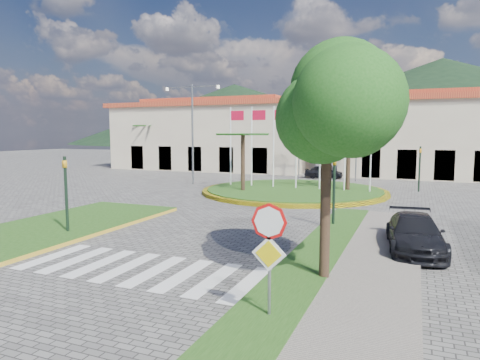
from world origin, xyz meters
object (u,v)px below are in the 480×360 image
at_px(deciduous_tree, 328,93).
at_px(car_side_right, 415,233).
at_px(car_dark_b, 451,173).
at_px(white_van, 279,168).
at_px(stop_sign, 269,243).
at_px(car_dark_a, 324,172).
at_px(roundabout_island, 294,190).

bearing_deg(deciduous_tree, car_side_right, 61.78).
bearing_deg(car_dark_b, car_side_right, -177.54).
height_order(white_van, car_dark_b, white_van).
bearing_deg(stop_sign, deciduous_tree, 78.82).
xyz_separation_m(deciduous_tree, car_dark_a, (-5.52, 27.39, -4.59)).
height_order(deciduous_tree, car_dark_b, deciduous_tree).
bearing_deg(stop_sign, car_dark_b, 80.36).
xyz_separation_m(stop_sign, car_side_right, (2.91, 7.34, -1.16)).
relative_size(stop_sign, deciduous_tree, 0.39).
bearing_deg(white_van, roundabout_island, -166.57).
bearing_deg(car_dark_a, deciduous_tree, -173.68).
xyz_separation_m(white_van, car_side_right, (12.95, -25.83, 0.06)).
xyz_separation_m(stop_sign, deciduous_tree, (0.60, 3.04, 3.38)).
height_order(roundabout_island, car_side_right, roundabout_island).
relative_size(white_van, car_dark_b, 1.24).
distance_m(roundabout_island, deciduous_tree, 18.55).
bearing_deg(white_van, deciduous_tree, -168.52).
xyz_separation_m(white_van, car_dark_b, (15.80, 0.73, -0.03)).
bearing_deg(roundabout_island, car_side_right, -58.43).
xyz_separation_m(car_dark_b, car_side_right, (-2.85, -26.56, 0.08)).
relative_size(stop_sign, car_dark_b, 0.79).
xyz_separation_m(white_van, car_dark_a, (5.12, -2.75, 0.01)).
xyz_separation_m(car_dark_a, car_dark_b, (10.68, 3.48, -0.03)).
relative_size(roundabout_island, white_van, 3.04).
bearing_deg(roundabout_island, white_van, 111.41).
bearing_deg(car_dark_b, white_van, 101.24).
distance_m(roundabout_island, stop_sign, 20.69).
height_order(deciduous_tree, white_van, deciduous_tree).
relative_size(roundabout_island, deciduous_tree, 1.87).
height_order(roundabout_island, car_dark_b, roundabout_island).
bearing_deg(car_dark_b, car_dark_a, 116.63).
height_order(roundabout_island, white_van, roundabout_island).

